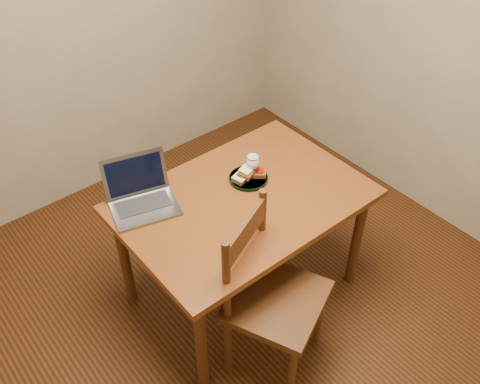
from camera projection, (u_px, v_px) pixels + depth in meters
floor at (240, 307)px, 3.22m from camera, size 3.20×3.20×0.02m
back_wall at (75, 14)px, 3.31m from camera, size 3.20×0.02×2.60m
right_wall at (451, 29)px, 3.14m from camera, size 0.02×3.20×2.60m
table at (243, 210)px, 2.90m from camera, size 1.30×0.90×0.74m
chair at (272, 291)px, 2.62m from camera, size 0.61×0.60×0.50m
plate at (248, 178)px, 2.96m from camera, size 0.22×0.22×0.02m
sandwich_cheese at (242, 176)px, 2.93m from camera, size 0.13×0.09×0.04m
sandwich_tomato at (255, 173)px, 2.95m from camera, size 0.13×0.12×0.04m
sandwich_top at (248, 170)px, 2.93m from camera, size 0.14×0.11×0.04m
milk_glass at (253, 167)px, 2.93m from camera, size 0.08×0.08×0.15m
laptop at (140, 192)px, 2.78m from camera, size 0.41×0.39×0.24m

